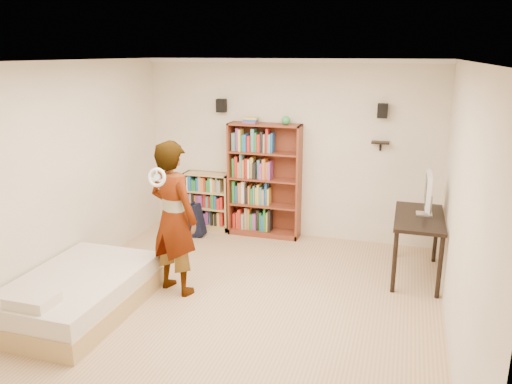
% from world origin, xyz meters
% --- Properties ---
extents(ground, '(4.50, 5.00, 0.01)m').
position_xyz_m(ground, '(0.00, 0.00, 0.00)').
color(ground, tan).
rests_on(ground, ground).
extents(room_shell, '(4.52, 5.02, 2.71)m').
position_xyz_m(room_shell, '(0.00, 0.00, 1.76)').
color(room_shell, '#F0E5CE').
rests_on(room_shell, ground).
extents(crown_molding, '(4.50, 5.00, 0.06)m').
position_xyz_m(crown_molding, '(0.00, 0.00, 2.67)').
color(crown_molding, white).
rests_on(crown_molding, room_shell).
extents(speaker_left, '(0.14, 0.12, 0.20)m').
position_xyz_m(speaker_left, '(-1.05, 2.40, 2.00)').
color(speaker_left, black).
rests_on(speaker_left, room_shell).
extents(speaker_right, '(0.14, 0.12, 0.20)m').
position_xyz_m(speaker_right, '(1.35, 2.40, 2.00)').
color(speaker_right, black).
rests_on(speaker_right, room_shell).
extents(wall_shelf, '(0.25, 0.16, 0.02)m').
position_xyz_m(wall_shelf, '(1.35, 2.41, 1.55)').
color(wall_shelf, black).
rests_on(wall_shelf, room_shell).
extents(tall_bookshelf, '(1.11, 0.32, 1.76)m').
position_xyz_m(tall_bookshelf, '(-0.34, 2.34, 0.88)').
color(tall_bookshelf, brown).
rests_on(tall_bookshelf, ground).
extents(low_bookshelf, '(0.74, 0.28, 0.92)m').
position_xyz_m(low_bookshelf, '(-1.31, 2.36, 0.46)').
color(low_bookshelf, tan).
rests_on(low_bookshelf, ground).
extents(computer_desk, '(0.60, 1.19, 0.81)m').
position_xyz_m(computer_desk, '(1.93, 1.45, 0.41)').
color(computer_desk, black).
rests_on(computer_desk, ground).
extents(imac, '(0.14, 0.54, 0.54)m').
position_xyz_m(imac, '(1.99, 1.54, 1.08)').
color(imac, white).
rests_on(imac, computer_desk).
extents(daybed, '(1.17, 1.81, 0.53)m').
position_xyz_m(daybed, '(-1.64, -0.59, 0.27)').
color(daybed, silver).
rests_on(daybed, ground).
extents(person, '(0.78, 0.64, 1.84)m').
position_xyz_m(person, '(-0.83, 0.19, 0.92)').
color(person, black).
rests_on(person, ground).
extents(wii_wheel, '(0.21, 0.08, 0.21)m').
position_xyz_m(wii_wheel, '(-0.83, -0.15, 1.49)').
color(wii_wheel, white).
rests_on(wii_wheel, person).
extents(navy_bag, '(0.38, 0.25, 0.51)m').
position_xyz_m(navy_bag, '(-1.42, 1.96, 0.26)').
color(navy_bag, black).
rests_on(navy_bag, ground).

